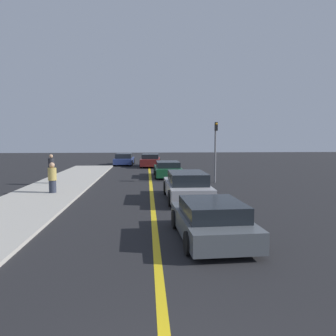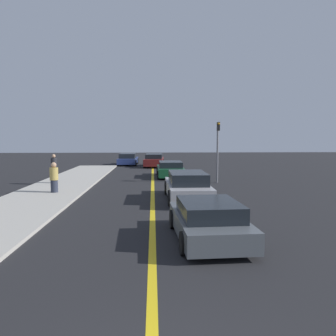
# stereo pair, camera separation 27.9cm
# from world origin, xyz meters

# --- Properties ---
(road_center_line) EXTENTS (0.20, 60.00, 0.01)m
(road_center_line) POSITION_xyz_m (0.00, 18.00, 0.00)
(road_center_line) COLOR gold
(road_center_line) RESTS_ON ground_plane
(sidewalk_left) EXTENTS (3.71, 30.71, 0.12)m
(sidewalk_left) POSITION_xyz_m (-5.51, 15.35, 0.06)
(sidewalk_left) COLOR #ADA89E
(sidewalk_left) RESTS_ON ground_plane
(car_near_right_lane) EXTENTS (2.14, 4.07, 1.17)m
(car_near_right_lane) POSITION_xyz_m (1.64, 6.80, 0.57)
(car_near_right_lane) COLOR #4C5156
(car_near_right_lane) RESTS_ON ground_plane
(car_ahead_center) EXTENTS (2.06, 4.74, 1.35)m
(car_ahead_center) POSITION_xyz_m (1.66, 12.88, 0.66)
(car_ahead_center) COLOR #9E9EA3
(car_ahead_center) RESTS_ON ground_plane
(car_far_distant) EXTENTS (2.04, 4.26, 1.18)m
(car_far_distant) POSITION_xyz_m (1.32, 21.88, 0.58)
(car_far_distant) COLOR #144728
(car_far_distant) RESTS_ON ground_plane
(car_parked_left_lot) EXTENTS (2.15, 4.52, 1.30)m
(car_parked_left_lot) POSITION_xyz_m (0.13, 30.42, 0.64)
(car_parked_left_lot) COLOR maroon
(car_parked_left_lot) RESTS_ON ground_plane
(car_oncoming_far) EXTENTS (2.10, 4.41, 1.24)m
(car_oncoming_far) POSITION_xyz_m (-2.66, 32.75, 0.60)
(car_oncoming_far) COLOR navy
(car_oncoming_far) RESTS_ON ground_plane
(pedestrian_mid_group) EXTENTS (0.43, 0.43, 1.58)m
(pedestrian_mid_group) POSITION_xyz_m (-5.14, 14.67, 0.89)
(pedestrian_mid_group) COLOR #282D3D
(pedestrian_mid_group) RESTS_ON sidewalk_left
(pedestrian_far_standing) EXTENTS (0.36, 0.36, 1.81)m
(pedestrian_far_standing) POSITION_xyz_m (-6.19, 18.23, 1.03)
(pedestrian_far_standing) COLOR #282D3D
(pedestrian_far_standing) RESTS_ON sidewalk_left
(traffic_light) EXTENTS (0.18, 0.40, 3.95)m
(traffic_light) POSITION_xyz_m (4.23, 18.61, 2.43)
(traffic_light) COLOR slate
(traffic_light) RESTS_ON ground_plane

